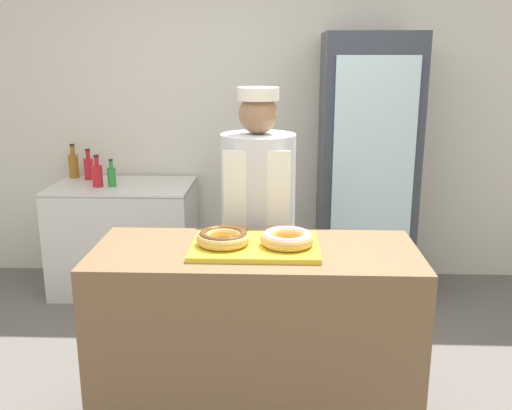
{
  "coord_description": "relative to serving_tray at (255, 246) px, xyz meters",
  "views": [
    {
      "loc": [
        0.1,
        -2.44,
        1.79
      ],
      "look_at": [
        0.0,
        0.1,
        1.12
      ],
      "focal_mm": 40.0,
      "sensor_mm": 36.0,
      "label": 1
    }
  ],
  "objects": [
    {
      "name": "display_counter",
      "position": [
        0.0,
        0.0,
        -0.48
      ],
      "size": [
        1.48,
        0.61,
        0.94
      ],
      "color": "brown",
      "rests_on": "ground_plane"
    },
    {
      "name": "serving_tray",
      "position": [
        0.0,
        0.0,
        0.0
      ],
      "size": [
        0.58,
        0.39,
        0.02
      ],
      "color": "yellow",
      "rests_on": "display_counter"
    },
    {
      "name": "beverage_fridge",
      "position": [
        0.75,
        1.73,
        0.02
      ],
      "size": [
        0.68,
        0.62,
        1.94
      ],
      "color": "#333842",
      "rests_on": "ground_plane"
    },
    {
      "name": "brownie_back_left",
      "position": [
        -0.08,
        0.15,
        0.03
      ],
      "size": [
        0.07,
        0.07,
        0.03
      ],
      "color": "#382111",
      "rests_on": "serving_tray"
    },
    {
      "name": "baker_person",
      "position": [
        -0.01,
        0.63,
        -0.11
      ],
      "size": [
        0.41,
        0.41,
        1.62
      ],
      "color": "#4C4C51",
      "rests_on": "ground_plane"
    },
    {
      "name": "bottle_amber",
      "position": [
        -1.53,
        1.97,
        -0.01
      ],
      "size": [
        0.08,
        0.08,
        0.27
      ],
      "color": "#99661E",
      "rests_on": "chest_freezer"
    },
    {
      "name": "donut_chocolate_glaze",
      "position": [
        -0.14,
        -0.01,
        0.05
      ],
      "size": [
        0.24,
        0.24,
        0.06
      ],
      "color": "tan",
      "rests_on": "serving_tray"
    },
    {
      "name": "brownie_back_right",
      "position": [
        0.08,
        0.15,
        0.03
      ],
      "size": [
        0.07,
        0.07,
        0.03
      ],
      "color": "#382111",
      "rests_on": "serving_tray"
    },
    {
      "name": "wall_back",
      "position": [
        0.0,
        2.13,
        0.4
      ],
      "size": [
        8.0,
        0.06,
        2.7
      ],
      "color": "silver",
      "rests_on": "ground_plane"
    },
    {
      "name": "chest_freezer",
      "position": [
        -1.08,
        1.73,
        -0.53
      ],
      "size": [
        1.05,
        0.68,
        0.83
      ],
      "color": "silver",
      "rests_on": "ground_plane"
    },
    {
      "name": "bottle_green",
      "position": [
        -1.14,
        1.67,
        -0.04
      ],
      "size": [
        0.06,
        0.06,
        0.21
      ],
      "color": "#2D8C38",
      "rests_on": "chest_freezer"
    },
    {
      "name": "donut_light_glaze",
      "position": [
        0.14,
        -0.01,
        0.05
      ],
      "size": [
        0.24,
        0.24,
        0.06
      ],
      "color": "tan",
      "rests_on": "serving_tray"
    },
    {
      "name": "bottle_red_b",
      "position": [
        -1.39,
        1.9,
        -0.02
      ],
      "size": [
        0.07,
        0.07,
        0.24
      ],
      "color": "red",
      "rests_on": "chest_freezer"
    },
    {
      "name": "bottle_red",
      "position": [
        -1.24,
        1.66,
        -0.02
      ],
      "size": [
        0.08,
        0.08,
        0.24
      ],
      "color": "red",
      "rests_on": "chest_freezer"
    }
  ]
}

